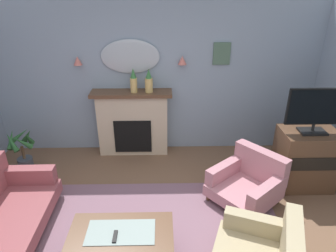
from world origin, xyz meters
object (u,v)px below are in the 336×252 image
object	(u,v)px
wall_sconce_left	(78,61)
potted_plant_small_fern	(23,150)
coffee_table	(121,236)
tv_cabinet	(305,159)
fireplace	(133,123)
wall_sconce_right	(182,60)
mantel_vase_right	(134,81)
mantel_vase_left	(149,82)
tv_remote	(115,237)
wall_mirror	(130,57)
armchair_near_fireplace	(249,181)
tv_flatscreen	(317,110)
framed_picture	(222,54)

from	to	relation	value
wall_sconce_left	potted_plant_small_fern	size ratio (longest dim) A/B	0.19
coffee_table	tv_cabinet	size ratio (longest dim) A/B	1.22
fireplace	wall_sconce_right	world-z (taller)	wall_sconce_right
mantel_vase_right	mantel_vase_left	xyz separation A→B (m)	(0.25, 0.00, -0.01)
wall_sconce_right	tv_remote	world-z (taller)	wall_sconce_right
mantel_vase_left	wall_sconce_right	size ratio (longest dim) A/B	2.82
wall_mirror	tv_remote	xyz separation A→B (m)	(0.02, -2.62, -1.26)
wall_sconce_left	potted_plant_small_fern	bearing A→B (deg)	-145.48
coffee_table	mantel_vase_right	bearing A→B (deg)	90.42
mantel_vase_right	coffee_table	bearing A→B (deg)	-89.58
armchair_near_fireplace	potted_plant_small_fern	bearing A→B (deg)	166.29
fireplace	potted_plant_small_fern	bearing A→B (deg)	-163.26
fireplace	mantel_vase_right	bearing A→B (deg)	-29.53
mantel_vase_right	wall_sconce_right	xyz separation A→B (m)	(0.80, 0.12, 0.31)
fireplace	wall_mirror	size ratio (longest dim) A/B	1.42
wall_mirror	mantel_vase_right	bearing A→B (deg)	-73.61
mantel_vase_right	tv_cabinet	bearing A→B (deg)	-21.36
mantel_vase_right	mantel_vase_left	world-z (taller)	mantel_vase_right
armchair_near_fireplace	fireplace	bearing A→B (deg)	141.29
tv_flatscreen	tv_cabinet	bearing A→B (deg)	90.00
coffee_table	tv_flatscreen	distance (m)	3.02
fireplace	tv_remote	world-z (taller)	fireplace
wall_mirror	tv_cabinet	bearing A→B (deg)	-24.16
mantel_vase_left	tv_remote	size ratio (longest dim) A/B	2.47
mantel_vase_right	tv_cabinet	size ratio (longest dim) A/B	0.45
armchair_near_fireplace	tv_cabinet	bearing A→B (deg)	20.22
mantel_vase_right	wall_mirror	bearing A→B (deg)	106.39
wall_sconce_left	wall_sconce_right	bearing A→B (deg)	0.00
fireplace	mantel_vase_right	size ratio (longest dim) A/B	3.38
mantel_vase_right	framed_picture	world-z (taller)	framed_picture
wall_sconce_left	tv_remote	world-z (taller)	wall_sconce_left
mantel_vase_left	tv_cabinet	world-z (taller)	mantel_vase_left
coffee_table	potted_plant_small_fern	bearing A→B (deg)	133.91
wall_mirror	tv_cabinet	world-z (taller)	wall_mirror
framed_picture	potted_plant_small_fern	distance (m)	3.59
wall_mirror	tv_flatscreen	xyz separation A→B (m)	(2.62, -1.20, -0.46)
potted_plant_small_fern	wall_sconce_right	bearing A→B (deg)	13.37
mantel_vase_left	potted_plant_small_fern	world-z (taller)	mantel_vase_left
wall_sconce_right	potted_plant_small_fern	world-z (taller)	wall_sconce_right
coffee_table	tv_remote	xyz separation A→B (m)	(-0.05, -0.07, 0.07)
mantel_vase_right	tv_cabinet	distance (m)	2.90
wall_sconce_right	mantel_vase_left	bearing A→B (deg)	-167.69
wall_sconce_right	framed_picture	size ratio (longest dim) A/B	0.39
tv_flatscreen	mantel_vase_left	bearing A→B (deg)	156.14
wall_sconce_left	wall_sconce_right	distance (m)	1.70
wall_sconce_left	coffee_table	world-z (taller)	wall_sconce_left
mantel_vase_left	wall_mirror	size ratio (longest dim) A/B	0.41
framed_picture	mantel_vase_right	bearing A→B (deg)	-172.92
wall_sconce_left	armchair_near_fireplace	bearing A→B (deg)	-29.73
mantel_vase_right	tv_remote	bearing A→B (deg)	-90.76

